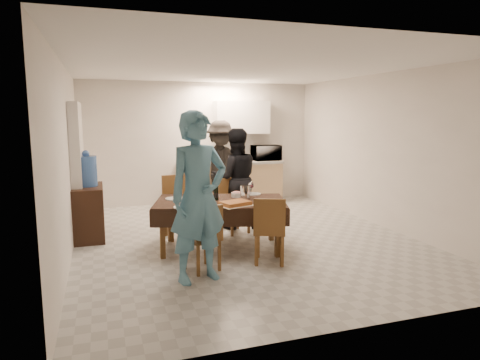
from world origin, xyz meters
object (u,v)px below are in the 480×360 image
object	(u,v)px
dining_table	(220,203)
person_kitchen	(221,165)
water_jug	(87,171)
water_pitcher	(245,193)
console	(89,212)
person_near	(198,197)
microwave	(266,153)
savoury_tart	(235,203)
person_far	(235,179)
wine_bottle	(216,190)

from	to	relation	value
dining_table	person_kitchen	bearing A→B (deg)	90.53
water_jug	water_pitcher	size ratio (longest dim) A/B	2.25
dining_table	water_jug	bearing A→B (deg)	163.54
console	person_kitchen	world-z (taller)	person_kitchen
console	person_near	size ratio (longest dim) A/B	0.45
microwave	person_near	distance (m)	4.78
console	savoury_tart	xyz separation A→B (m)	(1.90, -1.53, 0.32)
water_pitcher	microwave	bearing A→B (deg)	63.41
water_jug	microwave	xyz separation A→B (m)	(3.70, 1.90, 0.02)
person_far	person_kitchen	distance (m)	1.56
water_jug	savoury_tart	size ratio (longest dim) A/B	1.05
wine_bottle	person_kitchen	distance (m)	2.67
water_jug	savoury_tart	xyz separation A→B (m)	(1.90, -1.53, -0.32)
person_near	person_far	bearing A→B (deg)	46.67
dining_table	person_kitchen	world-z (taller)	person_kitchen
savoury_tart	person_near	size ratio (longest dim) A/B	0.23
console	microwave	distance (m)	4.21
water_pitcher	person_near	world-z (taller)	person_near
console	savoury_tart	world-z (taller)	console
console	person_far	world-z (taller)	person_far
console	person_far	distance (m)	2.39
wine_bottle	person_far	xyz separation A→B (m)	(0.60, 1.00, -0.00)
water_pitcher	microwave	world-z (taller)	microwave
savoury_tart	person_near	xyz separation A→B (m)	(-0.65, -0.67, 0.25)
person_near	water_pitcher	bearing A→B (deg)	32.33
wine_bottle	person_near	distance (m)	1.22
console	microwave	size ratio (longest dim) A/B	1.49
water_jug	person_kitchen	xyz separation A→B (m)	(2.53, 1.45, -0.16)
water_jug	microwave	world-z (taller)	water_jug
console	microwave	bearing A→B (deg)	27.18
water_jug	person_far	bearing A→B (deg)	-2.47
water_jug	console	bearing A→B (deg)	0.00
console	person_near	xyz separation A→B (m)	(1.25, -2.20, 0.57)
water_pitcher	person_kitchen	distance (m)	2.68
water_pitcher	person_near	bearing A→B (deg)	-131.99
person_kitchen	water_pitcher	bearing A→B (deg)	-98.13
dining_table	console	bearing A→B (deg)	163.54
wine_bottle	person_kitchen	bearing A→B (deg)	73.03
wine_bottle	microwave	xyz separation A→B (m)	(1.95, 3.00, 0.23)
person_near	person_kitchen	size ratio (longest dim) A/B	1.09
console	water_jug	bearing A→B (deg)	0.00
microwave	dining_table	bearing A→B (deg)	58.06
console	water_pitcher	bearing A→B (deg)	-29.22
savoury_tart	microwave	distance (m)	3.89
water_pitcher	person_far	size ratio (longest dim) A/B	0.12
microwave	person_far	bearing A→B (deg)	55.96
person_far	person_kitchen	world-z (taller)	person_kitchen
water_jug	person_kitchen	bearing A→B (deg)	29.85
water_pitcher	savoury_tart	size ratio (longest dim) A/B	0.47
wine_bottle	microwave	distance (m)	3.59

